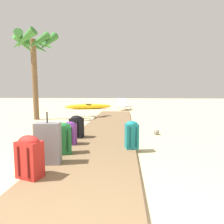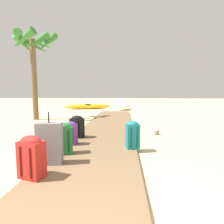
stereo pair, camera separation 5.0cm
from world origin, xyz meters
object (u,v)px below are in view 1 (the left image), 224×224
suitcase_grey (48,143)px  lounge_chair (124,105)px  palm_tree_near_left (34,49)px  backpack_teal (132,134)px  kayak (88,106)px  backpack_red (29,155)px  backpack_black (77,126)px  backpack_green (63,137)px  backpack_purple (70,132)px

suitcase_grey → lounge_chair: (1.14, 10.23, -0.10)m
palm_tree_near_left → backpack_teal: bearing=-46.8°
lounge_chair → kayak: (-2.58, 0.59, -0.14)m
backpack_teal → backpack_red: bearing=-134.0°
backpack_black → palm_tree_near_left: palm_tree_near_left is taller
backpack_green → backpack_teal: 1.41m
backpack_green → backpack_black: bearing=93.3°
palm_tree_near_left → backpack_green: bearing=-59.9°
backpack_green → suitcase_grey: suitcase_grey is taller
backpack_purple → backpack_red: 1.72m
kayak → backpack_red: bearing=-83.0°
backpack_red → kayak: bearing=97.0°
suitcase_grey → lounge_chair: bearing=83.6°
backpack_red → backpack_black: bearing=88.8°
suitcase_grey → backpack_red: bearing=-95.3°
palm_tree_near_left → backpack_black: bearing=-52.3°
suitcase_grey → backpack_teal: (1.41, 0.98, -0.04)m
palm_tree_near_left → suitcase_grey: bearing=-63.0°
backpack_red → lounge_chair: bearing=83.7°
backpack_black → backpack_purple: bearing=-88.5°
backpack_red → backpack_teal: (1.46, 1.51, -0.01)m
backpack_red → lounge_chair: (1.19, 10.76, -0.07)m
backpack_purple → backpack_teal: size_ratio=0.90×
backpack_black → kayak: bearing=99.2°
kayak → backpack_purple: bearing=-81.4°
suitcase_grey → lounge_chair: suitcase_grey is taller
backpack_purple → backpack_green: size_ratio=0.86×
backpack_teal → palm_tree_near_left: (-4.17, 4.44, 2.75)m
lounge_chair → backpack_purple: bearing=-97.1°
backpack_black → lounge_chair: bearing=82.3°
kayak → palm_tree_near_left: bearing=-103.6°
backpack_purple → backpack_green: (0.06, -0.66, 0.04)m
backpack_red → kayak: size_ratio=0.18×
backpack_green → suitcase_grey: bearing=-98.3°
backpack_purple → palm_tree_near_left: (-2.77, 4.23, 2.78)m
lounge_chair → kayak: lounge_chair is taller
backpack_red → backpack_teal: size_ratio=1.03×
suitcase_grey → backpack_teal: 1.72m
backpack_black → backpack_teal: bearing=-31.6°
backpack_teal → backpack_purple: bearing=171.6°
suitcase_grey → backpack_teal: bearing=34.8°
backpack_purple → lounge_chair: lounge_chair is taller
backpack_black → backpack_purple: 0.66m
suitcase_grey → palm_tree_near_left: size_ratio=0.22×
backpack_red → suitcase_grey: suitcase_grey is taller
backpack_purple → backpack_teal: bearing=-8.4°
suitcase_grey → backpack_purple: bearing=89.0°
backpack_black → suitcase_grey: (-0.00, -1.85, 0.04)m
backpack_purple → suitcase_grey: size_ratio=0.60×
backpack_red → kayak: 11.44m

